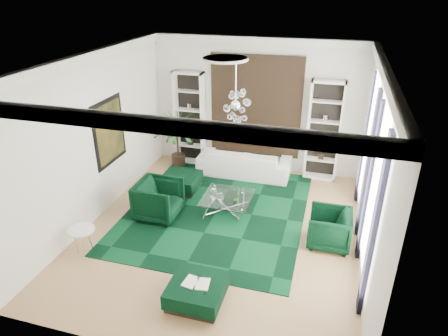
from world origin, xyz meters
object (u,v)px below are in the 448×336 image
(coffee_table, at_px, (227,204))
(ottoman_side, at_px, (181,182))
(sofa, at_px, (244,162))
(ottoman_front, at_px, (197,292))
(armchair_right, at_px, (329,228))
(armchair_left, at_px, (159,199))
(side_table, at_px, (83,240))
(palm, at_px, (177,131))

(coffee_table, xyz_separation_m, ottoman_side, (-1.50, 0.76, 0.01))
(sofa, relative_size, ottoman_front, 2.76)
(sofa, relative_size, coffee_table, 2.24)
(sofa, xyz_separation_m, coffee_table, (0.08, -2.13, -0.18))
(sofa, xyz_separation_m, armchair_right, (2.51, -2.82, 0.02))
(armchair_left, bearing_deg, side_table, 150.52)
(side_table, bearing_deg, ottoman_side, 72.78)
(ottoman_side, relative_size, side_table, 1.76)
(ottoman_front, xyz_separation_m, side_table, (-2.75, 0.70, 0.07))
(coffee_table, bearing_deg, side_table, -136.61)
(armchair_right, distance_m, coffee_table, 2.54)
(sofa, height_order, armchair_left, armchair_left)
(sofa, bearing_deg, ottoman_front, 94.05)
(armchair_left, height_order, coffee_table, armchair_left)
(armchair_right, bearing_deg, sofa, -138.28)
(armchair_right, relative_size, coffee_table, 0.75)
(coffee_table, distance_m, palm, 3.16)
(palm, bearing_deg, ottoman_front, -64.95)
(coffee_table, relative_size, ottoman_front, 1.23)
(armchair_right, relative_size, ottoman_side, 0.93)
(armchair_left, height_order, ottoman_side, armchair_left)
(armchair_right, relative_size, palm, 0.40)
(palm, bearing_deg, coffee_table, -45.15)
(side_table, bearing_deg, ottoman_front, -14.37)
(armchair_left, bearing_deg, ottoman_front, -143.09)
(ottoman_side, bearing_deg, side_table, -107.22)
(ottoman_side, bearing_deg, coffee_table, -26.91)
(coffee_table, relative_size, palm, 0.53)
(palm, bearing_deg, sofa, -0.41)
(ottoman_front, xyz_separation_m, palm, (-2.42, 5.17, 0.92))
(coffee_table, bearing_deg, palm, 134.85)
(armchair_left, bearing_deg, armchair_right, -90.70)
(coffee_table, relative_size, ottoman_side, 1.23)
(sofa, height_order, armchair_right, armchair_right)
(side_table, distance_m, palm, 4.56)
(ottoman_front, bearing_deg, coffee_table, 95.40)
(side_table, relative_size, palm, 0.24)
(armchair_right, height_order, coffee_table, armchair_right)
(ottoman_front, height_order, palm, palm)
(sofa, xyz_separation_m, palm, (-2.05, 0.01, 0.72))
(armchair_left, bearing_deg, coffee_table, -66.97)
(ottoman_side, distance_m, ottoman_front, 4.19)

